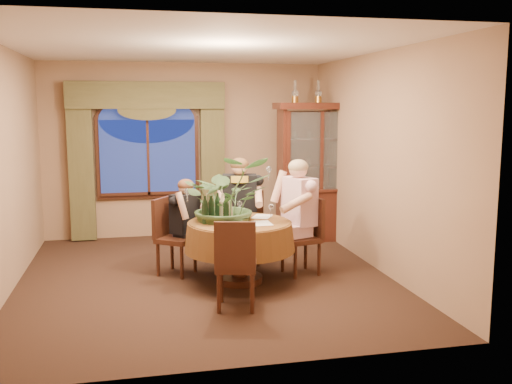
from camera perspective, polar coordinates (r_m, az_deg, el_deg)
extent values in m
plane|color=black|center=(7.19, -5.05, -8.55)|extent=(5.00, 5.00, 0.00)
plane|color=#8E6C51|center=(9.38, -7.09, 4.17)|extent=(4.50, 0.00, 4.50)
plane|color=#8E6C51|center=(7.52, 12.09, 2.94)|extent=(0.00, 5.00, 5.00)
plane|color=white|center=(6.90, -5.37, 14.25)|extent=(5.00, 5.00, 0.00)
cube|color=#474525|center=(9.28, -17.08, 2.44)|extent=(0.38, 0.14, 2.32)
cube|color=#474525|center=(9.33, -4.37, 2.83)|extent=(0.38, 0.14, 2.32)
cylinder|color=maroon|center=(6.91, -1.63, -6.01)|extent=(1.57, 1.57, 0.75)
cube|color=#33150F|center=(9.03, 6.14, 1.98)|extent=(1.34, 0.53, 2.16)
cube|color=black|center=(7.24, 4.50, -4.49)|extent=(0.50, 0.50, 0.96)
cube|color=black|center=(7.73, -0.91, -3.62)|extent=(0.52, 0.52, 0.96)
cube|color=black|center=(7.27, -7.97, -4.49)|extent=(0.58, 0.58, 0.96)
cube|color=black|center=(6.02, -2.00, -7.17)|extent=(0.50, 0.50, 0.96)
imported|color=#3C5D34|center=(6.85, -2.94, 2.67)|extent=(1.06, 1.18, 0.92)
imported|color=#4D5729|center=(6.76, -1.45, -2.87)|extent=(0.15, 0.15, 0.05)
cylinder|color=black|center=(6.41, -2.51, -3.61)|extent=(0.39, 0.39, 0.02)
cylinder|color=black|center=(6.68, -5.13, -1.80)|extent=(0.07, 0.07, 0.33)
cylinder|color=tan|center=(6.86, -4.87, -1.52)|extent=(0.07, 0.07, 0.33)
cylinder|color=black|center=(6.70, -3.01, -1.75)|extent=(0.07, 0.07, 0.33)
cylinder|color=black|center=(6.90, -3.84, -1.45)|extent=(0.07, 0.07, 0.33)
cylinder|color=black|center=(6.75, -4.50, -1.68)|extent=(0.07, 0.07, 0.33)
cylinder|color=tan|center=(6.81, -3.39, -1.57)|extent=(0.07, 0.07, 0.33)
cube|color=white|center=(6.69, 0.60, -3.15)|extent=(0.21, 0.30, 0.00)
cube|color=white|center=(7.10, 0.59, -2.47)|extent=(0.32, 0.36, 0.00)
cube|color=white|center=(6.53, -1.36, -3.45)|extent=(0.22, 0.30, 0.00)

